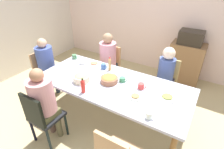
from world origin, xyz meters
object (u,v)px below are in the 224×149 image
at_px(cup_1, 149,115).
at_px(side_cabinet, 185,63).
at_px(plate_0, 94,64).
at_px(cup_5, 104,66).
at_px(person_3, 108,56).
at_px(person_4, 165,73).
at_px(bottle_0, 83,86).
at_px(bowl_0, 109,79).
at_px(chair_1, 45,71).
at_px(microwave, 191,37).
at_px(cup_0, 82,62).
at_px(bowl_1, 81,78).
at_px(plate_1, 167,97).
at_px(person_0, 44,100).
at_px(cup_2, 122,80).
at_px(plate_2, 135,96).
at_px(chair_4, 165,80).
at_px(bottle_1, 110,64).
at_px(cup_4, 74,57).
at_px(dining_table, 112,86).
at_px(chair_0, 42,116).
at_px(cup_3, 141,86).
at_px(chair_3, 110,65).
at_px(person_1, 46,63).

bearing_deg(cup_1, side_cabinet, 90.29).
relative_size(plate_0, cup_5, 2.09).
distance_m(person_3, person_4, 1.19).
relative_size(person_4, bottle_0, 5.26).
bearing_deg(bowl_0, person_4, 51.43).
bearing_deg(bottle_0, chair_1, 163.03).
height_order(cup_1, microwave, microwave).
xyz_separation_m(person_4, cup_1, (0.16, -1.22, 0.09)).
xyz_separation_m(cup_0, microwave, (1.54, 1.70, 0.25)).
height_order(bowl_0, bowl_1, bowl_1).
bearing_deg(plate_1, person_0, -148.27).
bearing_deg(cup_5, cup_2, -22.02).
height_order(chair_1, cup_2, chair_1).
height_order(plate_2, bowl_1, bowl_1).
bearing_deg(bottle_0, microwave, 67.76).
bearing_deg(bowl_0, plate_1, 4.75).
distance_m(chair_1, chair_4, 2.34).
xyz_separation_m(person_3, bottle_1, (0.35, -0.48, 0.13)).
height_order(plate_1, bowl_0, bowl_0).
distance_m(person_0, cup_4, 1.27).
bearing_deg(plate_1, dining_table, -175.09).
bearing_deg(chair_1, cup_2, 4.00).
xyz_separation_m(dining_table, chair_0, (-0.59, -0.90, -0.17)).
distance_m(cup_0, bottle_1, 0.56).
xyz_separation_m(chair_0, cup_2, (0.71, 1.02, 0.28)).
relative_size(person_0, plate_1, 4.75).
xyz_separation_m(cup_3, cup_5, (-0.80, 0.22, 0.00)).
relative_size(dining_table, cup_2, 19.35).
relative_size(bowl_1, microwave, 0.54).
bearing_deg(person_4, plate_0, -159.65).
relative_size(chair_0, bowl_1, 3.48).
bearing_deg(plate_1, chair_3, 149.86).
bearing_deg(cup_5, plate_1, -11.33).
xyz_separation_m(chair_0, microwave, (1.34, 2.85, 0.53)).
xyz_separation_m(person_0, bowl_0, (0.54, 0.81, 0.07)).
xyz_separation_m(person_3, cup_0, (-0.20, -0.56, 0.05)).
bearing_deg(chair_3, bowl_1, -81.61).
xyz_separation_m(person_0, person_1, (-0.88, 0.81, -0.02)).
bearing_deg(bowl_1, microwave, 61.34).
height_order(cup_0, cup_1, cup_1).
relative_size(plate_0, bottle_0, 1.13).
xyz_separation_m(chair_1, cup_3, (2.01, 0.09, 0.28)).
relative_size(plate_2, side_cabinet, 0.22).
bearing_deg(chair_0, person_4, 55.14).
distance_m(chair_4, cup_5, 1.16).
distance_m(cup_1, cup_2, 0.83).
bearing_deg(person_4, bowl_0, -128.57).
bearing_deg(microwave, person_0, -115.84).
bearing_deg(side_cabinet, cup_2, -108.89).
relative_size(chair_3, plate_0, 3.56).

